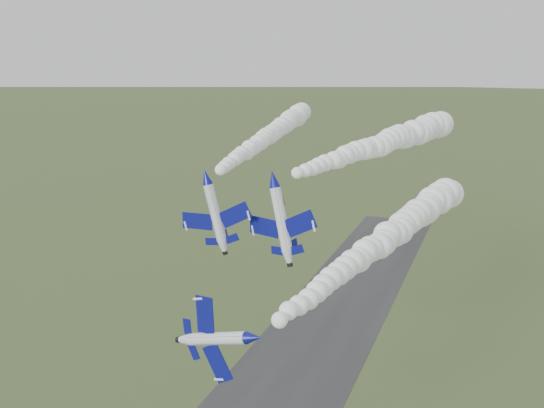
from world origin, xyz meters
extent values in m
cube|color=#2B2B2E|center=(0.00, 30.00, 0.02)|extent=(24.00, 260.00, 0.04)
cylinder|color=silver|center=(12.94, -7.85, 33.54)|extent=(2.99, 7.65, 1.65)
cone|color=navy|center=(12.09, -12.48, 33.54)|extent=(1.98, 2.22, 1.65)
cone|color=silver|center=(13.77, -3.39, 33.54)|extent=(1.92, 1.88, 1.65)
cylinder|color=black|center=(13.93, -2.51, 33.54)|extent=(0.92, 0.68, 0.84)
ellipsoid|color=black|center=(13.07, -9.82, 33.68)|extent=(1.55, 2.72, 1.10)
cube|color=navy|center=(12.22, -6.99, 36.06)|extent=(1.63, 2.33, 3.96)
cube|color=navy|center=(13.68, -7.26, 30.94)|extent=(1.63, 2.33, 3.96)
cube|color=navy|center=(13.24, -4.10, 34.90)|extent=(0.75, 1.07, 1.73)
cube|color=navy|center=(14.02, -4.25, 32.17)|extent=(0.75, 1.07, 1.73)
cube|color=navy|center=(14.68, -4.59, 33.86)|extent=(2.14, 1.75, 0.65)
cylinder|color=silver|center=(-5.79, 18.81, 43.16)|extent=(2.68, 8.73, 1.85)
cone|color=navy|center=(-5.26, 13.42, 43.16)|extent=(2.06, 2.42, 1.85)
cone|color=silver|center=(-6.30, 24.00, 43.16)|extent=(2.02, 2.01, 1.85)
cylinder|color=black|center=(-6.40, 25.01, 43.16)|extent=(0.99, 0.70, 0.94)
ellipsoid|color=black|center=(-5.70, 16.60, 43.72)|extent=(1.51, 3.05, 1.23)
cube|color=navy|center=(-8.80, 19.33, 42.30)|extent=(4.83, 2.89, 1.22)
cube|color=navy|center=(-2.86, 19.92, 43.72)|extent=(4.83, 2.89, 1.22)
cube|color=navy|center=(-7.79, 22.92, 42.78)|extent=(2.11, 1.32, 0.57)
cube|color=navy|center=(-4.62, 23.24, 43.53)|extent=(2.11, 1.32, 0.57)
cube|color=navy|center=(-6.49, 22.81, 44.45)|extent=(0.79, 1.69, 2.22)
cylinder|color=silver|center=(4.08, 20.49, 43.27)|extent=(4.39, 9.46, 2.00)
cone|color=navy|center=(2.52, 14.86, 43.27)|extent=(2.57, 2.87, 2.00)
cone|color=silver|center=(5.58, 25.91, 43.27)|extent=(2.45, 2.45, 2.00)
cylinder|color=black|center=(5.87, 26.97, 43.27)|extent=(1.15, 0.91, 1.01)
ellipsoid|color=black|center=(3.30, 18.23, 43.87)|extent=(2.13, 3.42, 1.33)
cube|color=navy|center=(1.26, 22.18, 42.33)|extent=(5.49, 3.87, 1.35)
cube|color=navy|center=(7.45, 20.47, 43.89)|extent=(5.49, 3.87, 1.35)
cube|color=navy|center=(3.66, 25.41, 42.86)|extent=(2.41, 1.75, 0.63)
cube|color=navy|center=(6.97, 24.49, 43.69)|extent=(2.41, 1.75, 0.63)
cube|color=navy|center=(4.92, 24.79, 44.66)|extent=(1.15, 1.89, 2.39)
camera|label=1|loc=(34.46, -58.20, 61.29)|focal=40.00mm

